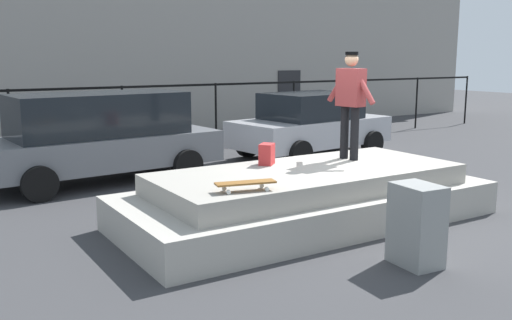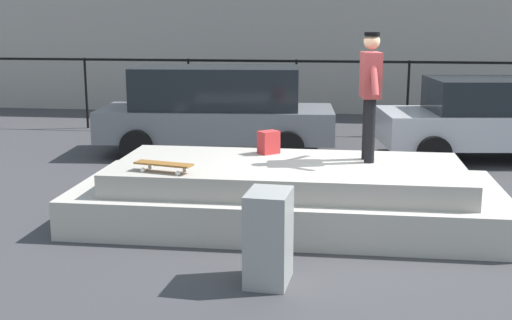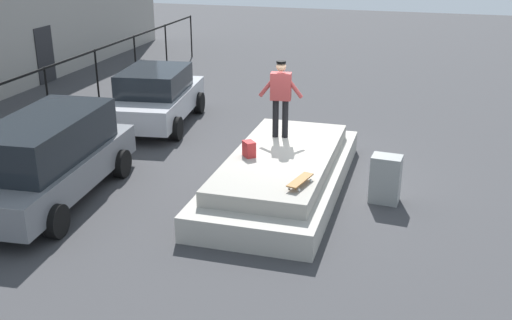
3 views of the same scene
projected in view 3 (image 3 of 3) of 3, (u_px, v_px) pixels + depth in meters
ground_plane at (299, 175)px, 14.07m from camera, size 60.00×60.00×0.00m
concrete_ledge at (282, 173)px, 13.16m from camera, size 5.79×2.51×0.82m
skateboarder at (281, 93)px, 13.68m from camera, size 0.29×1.01×1.76m
skateboard at (300, 180)px, 11.38m from camera, size 0.81×0.38×0.12m
backpack at (249, 149)px, 12.79m from camera, size 0.34×0.34×0.33m
car_grey_hatchback_near at (48, 157)px, 12.44m from camera, size 4.88×2.30×1.80m
car_silver_sedan_mid at (155, 96)px, 17.37m from camera, size 4.33×2.51×1.61m
utility_box at (385, 179)px, 12.53m from camera, size 0.49×0.63×1.00m
fence_row at (16, 97)px, 15.51m from camera, size 24.06×0.06×1.79m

